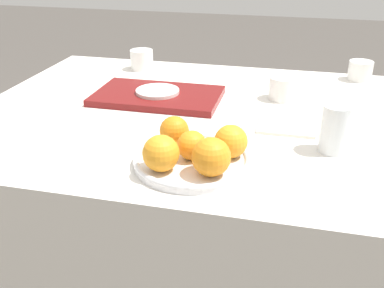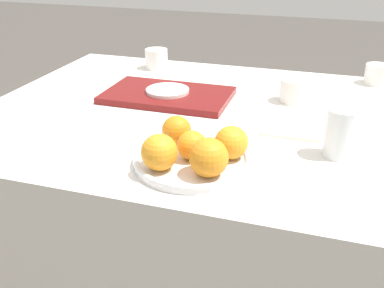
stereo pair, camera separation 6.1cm
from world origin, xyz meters
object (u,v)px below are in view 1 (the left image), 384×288
orange_0 (161,153)px  side_plate (158,91)px  orange_4 (231,141)px  napkin (287,125)px  fruit_platter (192,160)px  serving_tray (158,96)px  cup_2 (142,60)px  cup_0 (360,71)px  cup_3 (282,88)px  orange_2 (192,145)px  orange_3 (176,131)px  orange_1 (211,157)px  water_glass (335,129)px

orange_0 → side_plate: bearing=108.4°
orange_0 → orange_4: 0.16m
side_plate → napkin: size_ratio=0.89×
fruit_platter → serving_tray: size_ratio=0.68×
cup_2 → cup_0: bearing=3.7°
orange_4 → cup_2: bearing=123.7°
orange_0 → cup_3: bearing=67.9°
orange_2 → cup_3: 0.49m
fruit_platter → orange_2: (-0.00, 0.00, 0.04)m
orange_3 → orange_4: orange_4 is taller
fruit_platter → orange_3: size_ratio=3.77×
side_plate → cup_3: size_ratio=1.62×
serving_tray → cup_3: size_ratio=4.65×
fruit_platter → orange_1: 0.09m
side_plate → cup_2: cup_2 is taller
orange_4 → orange_0: bearing=-144.0°
cup_0 → napkin: size_ratio=0.54×
orange_2 → serving_tray: size_ratio=0.17×
fruit_platter → orange_4: 0.09m
orange_4 → side_plate: orange_4 is taller
cup_0 → cup_3: size_ratio=0.98×
orange_3 → cup_0: orange_3 is taller
serving_tray → napkin: size_ratio=2.55×
orange_3 → serving_tray: bearing=114.4°
side_plate → cup_0: (0.61, 0.34, 0.01)m
orange_1 → napkin: size_ratio=0.54×
cup_0 → side_plate: bearing=-150.7°
orange_0 → cup_0: 0.91m
serving_tray → napkin: bearing=-17.4°
water_glass → cup_2: (-0.65, 0.53, -0.02)m
orange_2 → orange_3: bearing=131.1°
serving_tray → napkin: serving_tray is taller
water_glass → cup_2: water_glass is taller
cup_2 → napkin: (0.54, -0.41, -0.03)m
cup_0 → cup_2: size_ratio=0.97×
orange_0 → side_plate: size_ratio=0.59×
orange_2 → side_plate: size_ratio=0.49×
orange_3 → cup_3: 0.46m
side_plate → orange_2: bearing=-62.6°
water_glass → cup_2: 0.84m
fruit_platter → orange_2: bearing=137.5°
orange_2 → side_plate: 0.43m
napkin → orange_1: bearing=-113.4°
fruit_platter → orange_4: (0.08, 0.03, 0.04)m
orange_2 → orange_4: (0.08, 0.03, 0.00)m
orange_2 → water_glass: water_glass is taller
orange_4 → serving_tray: orange_4 is taller
orange_1 → water_glass: water_glass is taller
orange_2 → orange_4: orange_4 is taller
orange_3 → water_glass: water_glass is taller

